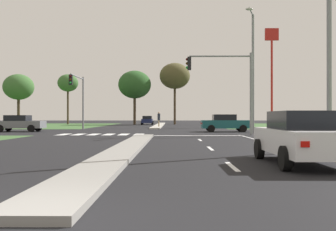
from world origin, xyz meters
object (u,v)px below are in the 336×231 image
object	(u,v)px
car_navy_near	(147,120)
car_grey_second	(19,123)
street_lamp_second	(253,66)
street_lamp_near	(328,20)
fastfood_pole_sign	(272,56)
traffic_signal_near_right	(228,79)
car_teal_fourth	(225,123)
pedestrian_at_median	(159,118)
treeline_near	(19,87)
treeline_fourth	(175,76)
treeline_second	(68,83)
treeline_third	(135,85)
car_white_third	(302,137)
traffic_signal_far_left	(79,92)

from	to	relation	value
car_navy_near	car_grey_second	size ratio (longest dim) A/B	0.96
car_grey_second	street_lamp_second	bearing A→B (deg)	76.72
street_lamp_near	fastfood_pole_sign	size ratio (longest dim) A/B	0.73
street_lamp_near	fastfood_pole_sign	world-z (taller)	fastfood_pole_sign
traffic_signal_near_right	street_lamp_second	world-z (taller)	street_lamp_second
car_teal_fourth	pedestrian_at_median	distance (m)	14.44
treeline_near	treeline_fourth	distance (m)	26.80
car_grey_second	street_lamp_near	xyz separation A→B (m)	(20.19, -19.48, 4.53)
car_navy_near	car_teal_fourth	bearing A→B (deg)	106.43
pedestrian_at_median	fastfood_pole_sign	world-z (taller)	fastfood_pole_sign
pedestrian_at_median	treeline_near	bearing A→B (deg)	6.51
car_teal_fourth	traffic_signal_near_right	size ratio (longest dim) A/B	0.74
traffic_signal_near_right	car_grey_second	bearing A→B (deg)	158.59
car_grey_second	treeline_second	distance (m)	34.34
treeline_near	treeline_third	bearing A→B (deg)	0.49
car_navy_near	street_lamp_second	size ratio (longest dim) A/B	0.45
treeline_third	treeline_near	bearing A→B (deg)	-179.51
treeline_third	pedestrian_at_median	bearing A→B (deg)	-75.51
car_teal_fourth	treeline_near	bearing A→B (deg)	-135.10
car_white_third	street_lamp_second	size ratio (longest dim) A/B	0.48
car_navy_near	car_teal_fourth	size ratio (longest dim) A/B	0.95
car_white_third	traffic_signal_near_right	distance (m)	17.30
treeline_fourth	pedestrian_at_median	bearing A→B (deg)	-96.22
car_white_third	treeline_fourth	bearing A→B (deg)	93.24
traffic_signal_near_right	fastfood_pole_sign	size ratio (longest dim) A/B	0.46
car_teal_fourth	fastfood_pole_sign	bearing A→B (deg)	153.23
street_lamp_near	treeline_near	size ratio (longest dim) A/B	1.11
car_grey_second	traffic_signal_far_left	distance (m)	6.84
car_white_third	traffic_signal_far_left	bearing A→B (deg)	115.10
traffic_signal_near_right	treeline_second	distance (m)	46.37
street_lamp_near	pedestrian_at_median	bearing A→B (deg)	103.75
car_teal_fourth	treeline_near	world-z (taller)	treeline_near
car_navy_near	traffic_signal_far_left	size ratio (longest dim) A/B	0.75
traffic_signal_far_left	car_white_third	bearing A→B (deg)	-64.90
car_teal_fourth	street_lamp_near	distance (m)	19.83
traffic_signal_near_right	treeline_near	xyz separation A→B (m)	(-30.19, 37.88, 2.26)
car_grey_second	treeline_second	size ratio (longest dim) A/B	0.50
car_white_third	traffic_signal_near_right	size ratio (longest dim) A/B	0.76
street_lamp_near	pedestrian_at_median	size ratio (longest dim) A/B	5.23
street_lamp_near	treeline_fourth	world-z (taller)	treeline_fourth
car_navy_near	fastfood_pole_sign	bearing A→B (deg)	142.46
car_white_third	treeline_second	xyz separation A→B (m)	(-22.11, 57.44, 6.47)
car_navy_near	traffic_signal_far_left	bearing A→B (deg)	78.22
street_lamp_second	car_teal_fourth	bearing A→B (deg)	108.21
traffic_signal_near_right	treeline_fourth	size ratio (longest dim) A/B	0.56
pedestrian_at_median	treeline_third	size ratio (longest dim) A/B	0.20
car_white_third	treeline_third	distance (m)	56.26
fastfood_pole_sign	treeline_near	distance (m)	42.06
traffic_signal_far_left	pedestrian_at_median	distance (m)	11.93
fastfood_pole_sign	car_white_third	bearing A→B (deg)	-103.28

